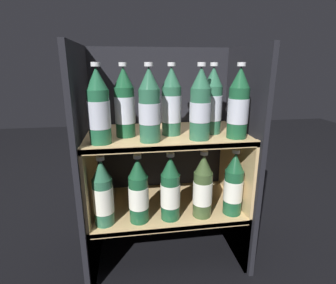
# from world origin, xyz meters

# --- Properties ---
(ground_plane) EXTENTS (6.00, 6.00, 0.00)m
(ground_plane) POSITION_xyz_m (0.00, 0.00, 0.00)
(ground_plane) COLOR black
(fridge_back_wall) EXTENTS (0.69, 0.02, 0.94)m
(fridge_back_wall) POSITION_xyz_m (0.00, 0.39, 0.47)
(fridge_back_wall) COLOR black
(fridge_back_wall) RESTS_ON ground_plane
(fridge_side_left) EXTENTS (0.02, 0.42, 0.94)m
(fridge_side_left) POSITION_xyz_m (-0.34, 0.19, 0.47)
(fridge_side_left) COLOR black
(fridge_side_left) RESTS_ON ground_plane
(fridge_side_right) EXTENTS (0.02, 0.42, 0.94)m
(fridge_side_right) POSITION_xyz_m (0.34, 0.19, 0.47)
(fridge_side_right) COLOR black
(fridge_side_right) RESTS_ON ground_plane
(shelf_lower) EXTENTS (0.65, 0.38, 0.26)m
(shelf_lower) POSITION_xyz_m (0.00, 0.18, 0.21)
(shelf_lower) COLOR tan
(shelf_lower) RESTS_ON ground_plane
(shelf_upper) EXTENTS (0.65, 0.38, 0.60)m
(shelf_upper) POSITION_xyz_m (0.00, 0.18, 0.43)
(shelf_upper) COLOR tan
(shelf_upper) RESTS_ON ground_plane
(bottle_upper_front_0) EXTENTS (0.08, 0.08, 0.28)m
(bottle_upper_front_0) POSITION_xyz_m (-0.25, 0.07, 0.72)
(bottle_upper_front_0) COLOR #1E5638
(bottle_upper_front_0) RESTS_ON shelf_upper
(bottle_upper_front_1) EXTENTS (0.08, 0.08, 0.28)m
(bottle_upper_front_1) POSITION_xyz_m (-0.08, 0.07, 0.72)
(bottle_upper_front_1) COLOR #285B42
(bottle_upper_front_1) RESTS_ON shelf_upper
(bottle_upper_front_2) EXTENTS (0.08, 0.08, 0.28)m
(bottle_upper_front_2) POSITION_xyz_m (0.11, 0.07, 0.72)
(bottle_upper_front_2) COLOR #285B42
(bottle_upper_front_2) RESTS_ON shelf_upper
(bottle_upper_front_3) EXTENTS (0.08, 0.08, 0.28)m
(bottle_upper_front_3) POSITION_xyz_m (0.26, 0.07, 0.72)
(bottle_upper_front_3) COLOR #194C2D
(bottle_upper_front_3) RESTS_ON shelf_upper
(bottle_upper_back_0) EXTENTS (0.08, 0.08, 0.28)m
(bottle_upper_back_0) POSITION_xyz_m (-0.17, 0.16, 0.72)
(bottle_upper_back_0) COLOR #194C2D
(bottle_upper_back_0) RESTS_ON shelf_upper
(bottle_upper_back_1) EXTENTS (0.08, 0.08, 0.28)m
(bottle_upper_back_1) POSITION_xyz_m (0.02, 0.16, 0.72)
(bottle_upper_back_1) COLOR #285B42
(bottle_upper_back_1) RESTS_ON shelf_upper
(bottle_upper_back_2) EXTENTS (0.08, 0.08, 0.28)m
(bottle_upper_back_2) POSITION_xyz_m (0.19, 0.16, 0.72)
(bottle_upper_back_2) COLOR #285B42
(bottle_upper_back_2) RESTS_ON shelf_upper
(bottle_lower_front_0) EXTENTS (0.08, 0.08, 0.28)m
(bottle_lower_front_0) POSITION_xyz_m (-0.26, 0.07, 0.39)
(bottle_lower_front_0) COLOR #285B42
(bottle_lower_front_0) RESTS_ON shelf_lower
(bottle_lower_front_1) EXTENTS (0.08, 0.08, 0.28)m
(bottle_lower_front_1) POSITION_xyz_m (-0.13, 0.07, 0.39)
(bottle_lower_front_1) COLOR #194C2D
(bottle_lower_front_1) RESTS_ON shelf_lower
(bottle_lower_front_2) EXTENTS (0.08, 0.08, 0.28)m
(bottle_lower_front_2) POSITION_xyz_m (-0.00, 0.07, 0.39)
(bottle_lower_front_2) COLOR #194C2D
(bottle_lower_front_2) RESTS_ON shelf_lower
(bottle_lower_front_3) EXTENTS (0.08, 0.08, 0.28)m
(bottle_lower_front_3) POSITION_xyz_m (0.13, 0.07, 0.39)
(bottle_lower_front_3) COLOR #384C28
(bottle_lower_front_3) RESTS_ON shelf_lower
(bottle_lower_front_4) EXTENTS (0.08, 0.08, 0.28)m
(bottle_lower_front_4) POSITION_xyz_m (0.26, 0.07, 0.39)
(bottle_lower_front_4) COLOR #194C2D
(bottle_lower_front_4) RESTS_ON shelf_lower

